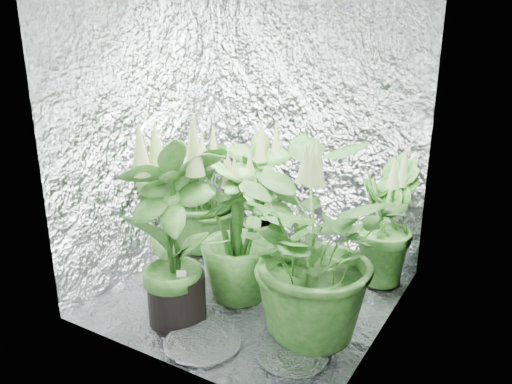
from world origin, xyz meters
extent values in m
plane|color=white|center=(0.00, 0.00, 0.00)|extent=(1.60, 1.60, 0.00)
cube|color=white|center=(0.00, 0.80, 1.00)|extent=(1.60, 0.02, 2.00)
cube|color=white|center=(0.00, -0.80, 1.00)|extent=(1.60, 0.02, 2.00)
cube|color=white|center=(-0.80, 0.00, 1.00)|extent=(0.02, 1.60, 2.00)
cube|color=white|center=(0.80, 0.00, 1.00)|extent=(0.02, 1.60, 2.00)
cylinder|color=black|center=(-0.64, 0.37, 0.12)|extent=(0.27, 0.27, 0.24)
cylinder|color=#422B12|center=(-0.64, 0.37, 0.22)|extent=(0.25, 0.25, 0.03)
imported|color=#143F0E|center=(-0.64, 0.37, 0.45)|extent=(0.85, 0.85, 0.84)
cone|color=olive|center=(-0.64, 0.37, 0.81)|extent=(0.09, 0.09, 0.24)
cylinder|color=black|center=(-0.24, 0.46, 0.13)|extent=(0.29, 0.29, 0.26)
cylinder|color=#422B12|center=(-0.24, 0.46, 0.24)|extent=(0.27, 0.27, 0.03)
imported|color=#143F0E|center=(-0.24, 0.46, 0.47)|extent=(0.62, 0.62, 0.88)
cone|color=olive|center=(-0.24, 0.46, 0.85)|extent=(0.09, 0.09, 0.26)
cylinder|color=black|center=(0.63, 0.55, 0.11)|extent=(0.26, 0.26, 0.23)
cylinder|color=#422B12|center=(0.63, 0.55, 0.21)|extent=(0.23, 0.23, 0.03)
imported|color=#143F0E|center=(0.63, 0.55, 0.43)|extent=(0.56, 0.56, 0.80)
cone|color=olive|center=(0.63, 0.55, 0.78)|extent=(0.08, 0.08, 0.23)
cylinder|color=black|center=(-0.04, -0.09, 0.11)|extent=(0.25, 0.25, 0.22)
cylinder|color=#422B12|center=(-0.04, -0.09, 0.21)|extent=(0.23, 0.23, 0.03)
imported|color=#143F0E|center=(-0.04, -0.09, 0.45)|extent=(0.65, 0.65, 0.85)
cone|color=olive|center=(-0.04, -0.09, 0.82)|extent=(0.08, 0.08, 0.22)
cylinder|color=black|center=(0.47, -0.26, 0.12)|extent=(0.27, 0.27, 0.24)
cylinder|color=#422B12|center=(0.47, -0.26, 0.23)|extent=(0.25, 0.25, 0.03)
imported|color=#143F0E|center=(0.47, -0.26, 0.52)|extent=(1.09, 1.09, 0.98)
cone|color=olive|center=(0.47, -0.26, 0.95)|extent=(0.09, 0.09, 0.24)
cylinder|color=black|center=(-0.21, -0.47, 0.14)|extent=(0.32, 0.32, 0.29)
cylinder|color=#422B12|center=(-0.21, -0.47, 0.27)|extent=(0.30, 0.30, 0.03)
imported|color=#143F0E|center=(-0.21, -0.47, 0.56)|extent=(0.76, 0.76, 1.04)
cone|color=olive|center=(-0.21, -0.47, 1.01)|extent=(0.10, 0.10, 0.29)
cylinder|color=black|center=(0.64, 0.62, 0.04)|extent=(0.14, 0.14, 0.08)
cylinder|color=black|center=(0.64, 0.62, 0.19)|extent=(0.13, 0.13, 0.10)
cylinder|color=#4C4C51|center=(0.58, 0.64, 0.19)|extent=(0.12, 0.27, 0.29)
torus|color=#4C4C51|center=(0.58, 0.64, 0.19)|extent=(0.13, 0.28, 0.30)
cube|color=white|center=(-0.14, -0.51, 0.30)|extent=(0.05, 0.05, 0.08)
camera|label=1|loc=(1.42, -2.36, 1.56)|focal=35.00mm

